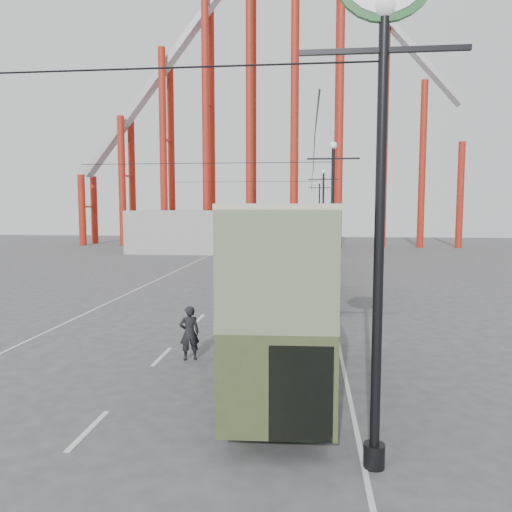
# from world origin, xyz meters

# --- Properties ---
(ground) EXTENTS (160.00, 160.00, 0.00)m
(ground) POSITION_xyz_m (0.00, 0.00, 0.00)
(ground) COLOR #474649
(ground) RESTS_ON ground
(road_markings) EXTENTS (12.52, 120.00, 0.01)m
(road_markings) POSITION_xyz_m (-0.86, 19.70, 0.01)
(road_markings) COLOR silver
(road_markings) RESTS_ON ground
(lamp_post_near) EXTENTS (3.20, 0.44, 10.80)m
(lamp_post_near) POSITION_xyz_m (5.60, -3.00, 7.86)
(lamp_post_near) COLOR black
(lamp_post_near) RESTS_ON ground
(lamp_post_mid) EXTENTS (3.20, 0.44, 9.32)m
(lamp_post_mid) POSITION_xyz_m (5.60, 18.00, 4.68)
(lamp_post_mid) COLOR black
(lamp_post_mid) RESTS_ON ground
(lamp_post_far) EXTENTS (3.20, 0.44, 9.32)m
(lamp_post_far) POSITION_xyz_m (5.60, 40.00, 4.68)
(lamp_post_far) COLOR black
(lamp_post_far) RESTS_ON ground
(lamp_post_distant) EXTENTS (3.20, 0.44, 9.32)m
(lamp_post_distant) POSITION_xyz_m (5.60, 62.00, 4.68)
(lamp_post_distant) COLOR black
(lamp_post_distant) RESTS_ON ground
(roller_coaster) EXTENTS (52.95, 5.00, 55.48)m
(roller_coaster) POSITION_xyz_m (-2.49, 56.89, 22.92)
(roller_coaster) COLOR #9C1611
(roller_coaster) RESTS_ON ground
(fairground_shed) EXTENTS (22.00, 10.00, 5.00)m
(fairground_shed) POSITION_xyz_m (-6.00, 47.00, 2.50)
(fairground_shed) COLOR #A8A8A3
(fairground_shed) RESTS_ON ground
(double_decker_bus) EXTENTS (2.97, 10.16, 5.40)m
(double_decker_bus) POSITION_xyz_m (3.37, 1.80, 3.03)
(double_decker_bus) COLOR #394626
(double_decker_bus) RESTS_ON ground
(single_decker_green) EXTENTS (3.29, 11.48, 3.21)m
(single_decker_green) POSITION_xyz_m (3.97, 16.61, 1.81)
(single_decker_green) COLOR #6E7B5A
(single_decker_green) RESTS_ON ground
(single_decker_cream) EXTENTS (3.16, 9.00, 2.74)m
(single_decker_cream) POSITION_xyz_m (3.88, 29.07, 1.54)
(single_decker_cream) COLOR beige
(single_decker_cream) RESTS_ON ground
(pedestrian) EXTENTS (0.82, 0.69, 1.92)m
(pedestrian) POSITION_xyz_m (0.08, 3.74, 0.96)
(pedestrian) COLOR black
(pedestrian) RESTS_ON ground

